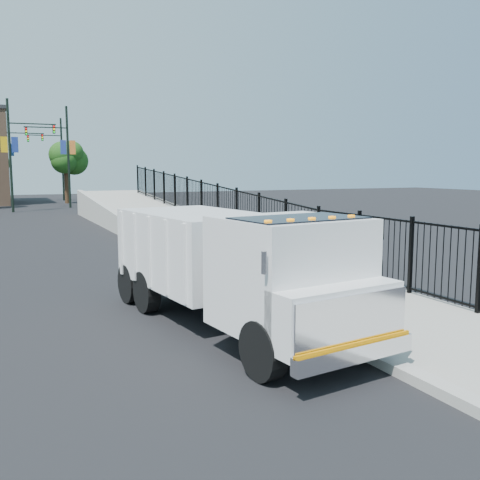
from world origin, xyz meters
name	(u,v)px	position (x,y,z in m)	size (l,w,h in m)	color
ground	(280,314)	(0.00, 0.00, 0.00)	(120.00, 120.00, 0.00)	black
sidewalk	(417,325)	(1.93, -2.00, 0.06)	(3.55, 12.00, 0.12)	#9E998E
curb	(335,337)	(0.00, -2.00, 0.08)	(0.30, 12.00, 0.16)	#ADAAA3
ramp	(161,231)	(2.12, 16.00, 0.00)	(3.95, 24.00, 1.70)	#9E998E
iron_fence	(218,219)	(3.55, 12.00, 0.90)	(0.10, 28.00, 1.80)	black
truck	(234,262)	(-1.34, -0.55, 1.32)	(3.01, 7.08, 2.35)	black
worker	(332,259)	(1.32, 0.05, 1.11)	(0.72, 0.47, 1.98)	maroon
debris	(319,287)	(1.80, 1.28, 0.16)	(0.35, 0.35, 0.09)	silver
light_pole_0	(15,151)	(-3.77, 31.99, 4.36)	(3.77, 0.22, 8.00)	black
light_pole_1	(64,153)	(-0.01, 35.11, 4.36)	(3.77, 0.22, 8.00)	black
light_pole_2	(11,155)	(-3.64, 43.08, 4.36)	(3.77, 0.22, 8.00)	black
light_pole_3	(59,156)	(0.76, 45.64, 4.36)	(3.77, 0.22, 8.00)	black
tree_1	(65,160)	(0.76, 40.78, 3.93)	(2.35, 2.35, 5.17)	#382314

